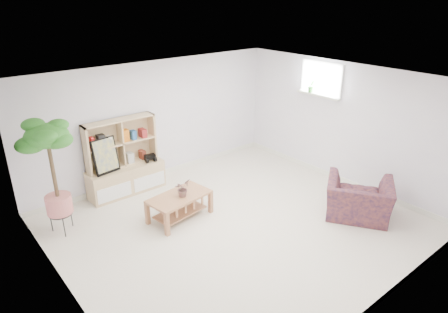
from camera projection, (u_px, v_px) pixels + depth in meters
floor at (237, 225)px, 6.67m from camera, size 5.50×5.00×0.01m
ceiling at (239, 82)px, 5.74m from camera, size 5.50×5.00×0.01m
walls at (238, 159)px, 6.20m from camera, size 5.51×5.01×2.40m
baseboard at (237, 222)px, 6.65m from camera, size 5.50×5.00×0.10m
window at (322, 79)px, 7.92m from camera, size 0.10×0.98×0.68m
window_sill at (318, 95)px, 8.01m from camera, size 0.14×1.00×0.04m
storage_unit at (124, 157)px, 7.48m from camera, size 1.45×0.49×1.45m
poster at (105, 156)px, 7.17m from camera, size 0.48×0.17×0.66m
toy_truck at (150, 157)px, 7.75m from camera, size 0.32×0.25×0.16m
coffee_table at (180, 207)px, 6.80m from camera, size 1.12×0.71×0.43m
table_plant at (182, 188)px, 6.66m from camera, size 0.33×0.32×0.28m
floor_tree at (54, 179)px, 6.13m from camera, size 0.90×0.90×1.90m
armchair at (359, 197)px, 6.76m from camera, size 1.35×1.39×0.78m
sill_plant at (311, 86)px, 8.10m from camera, size 0.17×0.15×0.25m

